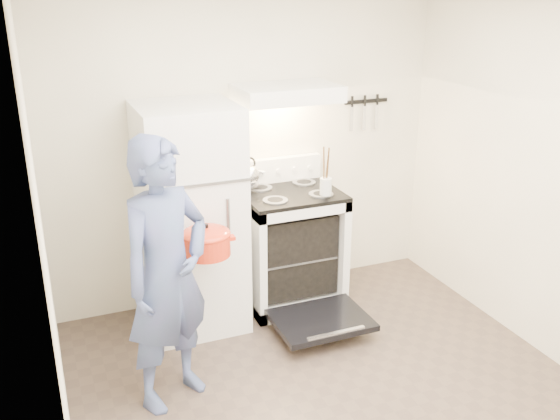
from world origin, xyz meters
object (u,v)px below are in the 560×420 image
object	(u,v)px
refrigerator	(191,219)
person	(167,275)
tea_kettle	(249,173)
stove_body	(290,249)
dutch_oven	(207,244)

from	to	relation	value
refrigerator	person	bearing A→B (deg)	-113.04
refrigerator	tea_kettle	distance (m)	0.61
refrigerator	stove_body	xyz separation A→B (m)	(0.81, 0.02, -0.39)
refrigerator	stove_body	world-z (taller)	refrigerator
tea_kettle	stove_body	bearing A→B (deg)	-32.31
refrigerator	stove_body	bearing A→B (deg)	1.77
stove_body	refrigerator	bearing A→B (deg)	-178.23
dutch_oven	person	bearing A→B (deg)	-137.07
person	dutch_oven	size ratio (longest dim) A/B	4.43
refrigerator	dutch_oven	distance (m)	0.56
person	dutch_oven	xyz separation A→B (m)	(0.33, 0.31, 0.02)
refrigerator	dutch_oven	bearing A→B (deg)	-93.75
tea_kettle	refrigerator	bearing A→B (deg)	-159.09
tea_kettle	dutch_oven	world-z (taller)	tea_kettle
tea_kettle	person	size ratio (longest dim) A/B	0.15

